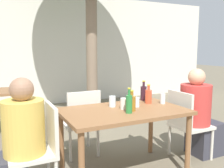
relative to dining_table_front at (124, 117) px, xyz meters
name	(u,v)px	position (x,y,z in m)	size (l,w,h in m)	color
cafe_building_wall	(48,50)	(0.00, 4.05, 0.73)	(10.00, 0.08, 2.80)	silver
dining_table_front	(124,117)	(0.00, 0.00, 0.00)	(1.37, 0.85, 0.76)	brown
patio_chair_0	(41,145)	(-0.92, 0.00, -0.16)	(0.44, 0.44, 0.90)	beige
patio_chair_1	(186,121)	(0.92, 0.00, -0.16)	(0.44, 0.44, 0.90)	beige
patio_chair_2	(82,119)	(-0.27, 0.66, -0.16)	(0.44, 0.44, 0.90)	beige
person_seated_0	(15,146)	(-1.15, 0.00, -0.14)	(0.59, 0.39, 1.18)	#383842
person_seated_1	(199,117)	(1.15, 0.00, -0.13)	(0.60, 0.40, 1.18)	#383842
green_bottle_0	(129,103)	(-0.02, -0.15, 0.19)	(0.07, 0.07, 0.27)	#287A38
amber_bottle_1	(132,103)	(0.05, -0.09, 0.18)	(0.08, 0.08, 0.23)	#9E661E
soda_bottle_2	(148,96)	(0.43, 0.15, 0.18)	(0.08, 0.08, 0.24)	#DB4C2D
wine_bottle_3	(144,93)	(0.48, 0.33, 0.19)	(0.08, 0.08, 0.26)	#331923
drinking_glass_0	(163,99)	(0.58, 0.05, 0.15)	(0.06, 0.06, 0.12)	white
drinking_glass_1	(124,104)	(0.01, 0.01, 0.15)	(0.07, 0.07, 0.13)	silver
drinking_glass_2	(112,101)	(-0.05, 0.18, 0.15)	(0.08, 0.08, 0.13)	silver
drinking_glass_3	(137,102)	(0.20, 0.05, 0.15)	(0.07, 0.07, 0.11)	white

